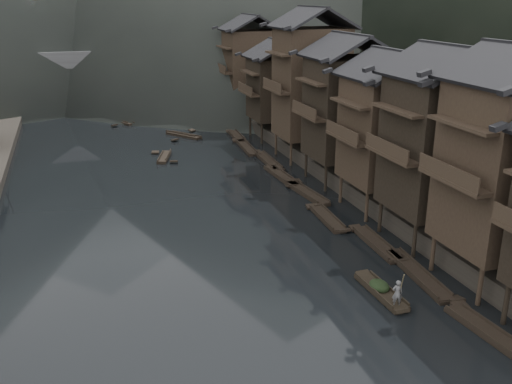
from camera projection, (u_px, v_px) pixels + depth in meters
name	position (u px, v px, depth m)	size (l,w,h in m)	color
water	(236.00, 315.00, 33.28)	(300.00, 300.00, 0.00)	black
right_bank	(398.00, 122.00, 79.10)	(40.00, 200.00, 1.80)	#2D2823
stilt_houses	(356.00, 93.00, 52.70)	(9.00, 67.60, 16.72)	black
moored_sampans	(306.00, 192.00, 53.14)	(3.14, 54.73, 0.47)	black
midriver_boats	(156.00, 125.00, 80.47)	(10.78, 41.55, 0.45)	black
stone_bridge	(118.00, 73.00, 96.25)	(40.00, 6.00, 9.00)	#4C4C4F
hero_sampan	(381.00, 291.00, 35.53)	(1.23, 5.37, 0.44)	black
cargo_heap	(380.00, 281.00, 35.56)	(1.18, 1.54, 0.71)	black
boatman	(398.00, 290.00, 33.48)	(0.62, 0.41, 1.71)	slate
bamboo_pole	(404.00, 250.00, 32.69)	(0.06, 0.06, 4.48)	#8C7A51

